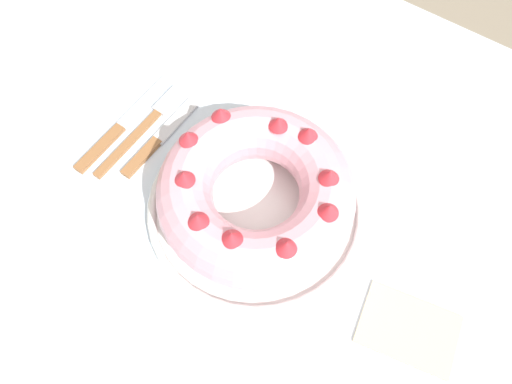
# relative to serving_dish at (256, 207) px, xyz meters

# --- Properties ---
(ground_plane) EXTENTS (8.00, 8.00, 0.00)m
(ground_plane) POSITION_rel_serving_dish_xyz_m (-0.01, -0.03, -0.73)
(ground_plane) COLOR gray
(dining_table) EXTENTS (1.44, 1.04, 0.72)m
(dining_table) POSITION_rel_serving_dish_xyz_m (-0.01, -0.03, -0.09)
(dining_table) COLOR silver
(dining_table) RESTS_ON ground_plane
(serving_dish) EXTENTS (0.30, 0.30, 0.02)m
(serving_dish) POSITION_rel_serving_dish_xyz_m (0.00, 0.00, 0.00)
(serving_dish) COLOR white
(serving_dish) RESTS_ON dining_table
(bundt_cake) EXTENTS (0.26, 0.26, 0.09)m
(bundt_cake) POSITION_rel_serving_dish_xyz_m (-0.00, 0.00, 0.05)
(bundt_cake) COLOR #E09EAD
(bundt_cake) RESTS_ON serving_dish
(fork) EXTENTS (0.02, 0.19, 0.01)m
(fork) POSITION_rel_serving_dish_xyz_m (-0.22, 0.02, -0.01)
(fork) COLOR #936038
(fork) RESTS_ON dining_table
(serving_knife) EXTENTS (0.02, 0.21, 0.01)m
(serving_knife) POSITION_rel_serving_dish_xyz_m (-0.25, -0.01, -0.01)
(serving_knife) COLOR #936038
(serving_knife) RESTS_ON dining_table
(cake_knife) EXTENTS (0.02, 0.17, 0.01)m
(cake_knife) POSITION_rel_serving_dish_xyz_m (-0.19, 0.00, -0.01)
(cake_knife) COLOR #936038
(cake_knife) RESTS_ON dining_table
(napkin) EXTENTS (0.13, 0.11, 0.00)m
(napkin) POSITION_rel_serving_dish_xyz_m (0.25, -0.03, -0.01)
(napkin) COLOR beige
(napkin) RESTS_ON dining_table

